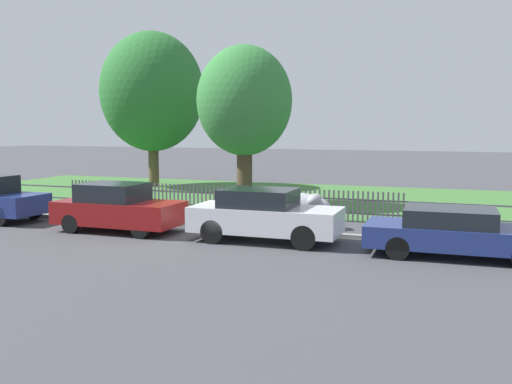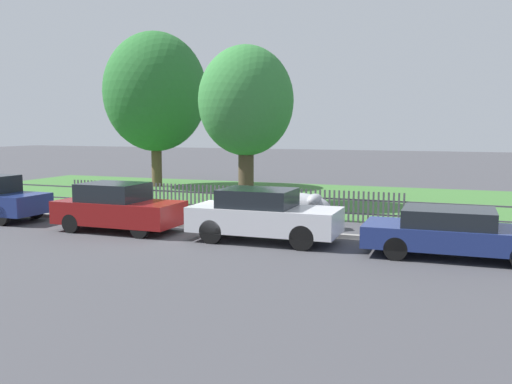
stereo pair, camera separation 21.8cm
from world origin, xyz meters
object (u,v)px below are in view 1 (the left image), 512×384
(parked_car_navy_estate, at_px, (264,215))
(parked_car_red_compact, at_px, (457,232))
(tree_behind_motorcycle, at_px, (244,102))
(covered_motorcycle, at_px, (302,207))
(tree_nearest_kerb, at_px, (152,92))
(parked_car_black_saloon, at_px, (118,208))

(parked_car_navy_estate, bearing_deg, parked_car_red_compact, -2.66)
(parked_car_navy_estate, relative_size, tree_behind_motorcycle, 0.65)
(parked_car_red_compact, height_order, covered_motorcycle, parked_car_red_compact)
(tree_nearest_kerb, bearing_deg, parked_car_navy_estate, -48.55)
(parked_car_navy_estate, distance_m, covered_motorcycle, 2.41)
(covered_motorcycle, height_order, tree_nearest_kerb, tree_nearest_kerb)
(parked_car_black_saloon, bearing_deg, tree_behind_motorcycle, 77.08)
(covered_motorcycle, distance_m, tree_behind_motorcycle, 6.49)
(parked_car_black_saloon, relative_size, covered_motorcycle, 1.84)
(parked_car_red_compact, bearing_deg, parked_car_black_saloon, 178.31)
(parked_car_black_saloon, xyz_separation_m, tree_behind_motorcycle, (1.50, 6.66, 3.39))
(parked_car_black_saloon, relative_size, tree_nearest_kerb, 0.48)
(tree_behind_motorcycle, bearing_deg, covered_motorcycle, -49.59)
(covered_motorcycle, height_order, tree_behind_motorcycle, tree_behind_motorcycle)
(parked_car_black_saloon, height_order, tree_behind_motorcycle, tree_behind_motorcycle)
(parked_car_black_saloon, bearing_deg, parked_car_red_compact, -0.61)
(covered_motorcycle, bearing_deg, tree_nearest_kerb, 143.54)
(parked_car_black_saloon, height_order, covered_motorcycle, parked_car_black_saloon)
(tree_nearest_kerb, bearing_deg, covered_motorcycle, -40.88)
(parked_car_navy_estate, height_order, tree_nearest_kerb, tree_nearest_kerb)
(tree_nearest_kerb, bearing_deg, parked_car_black_saloon, -64.39)
(parked_car_navy_estate, bearing_deg, covered_motorcycle, 79.13)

